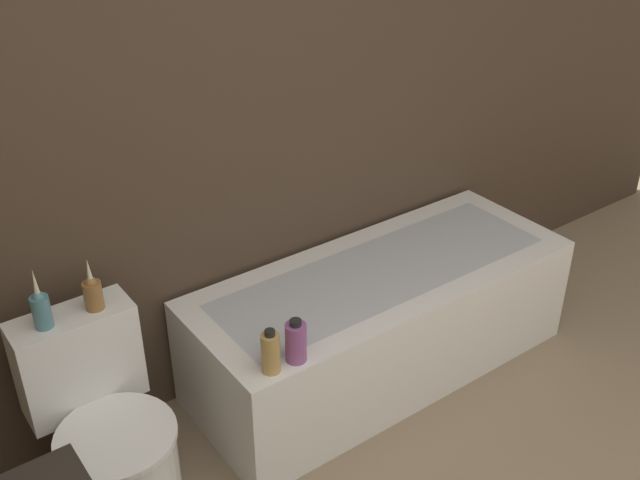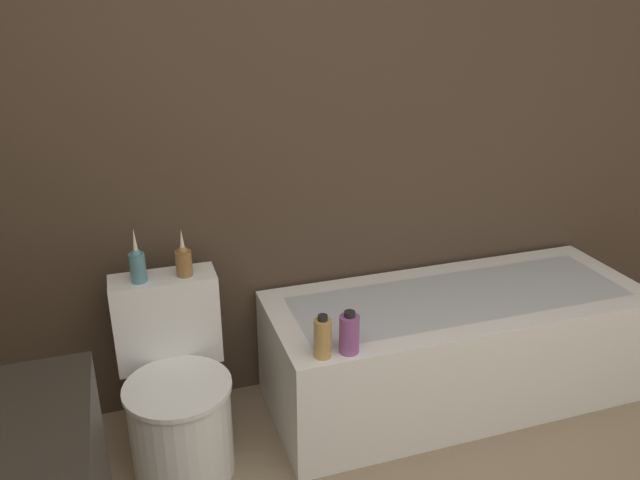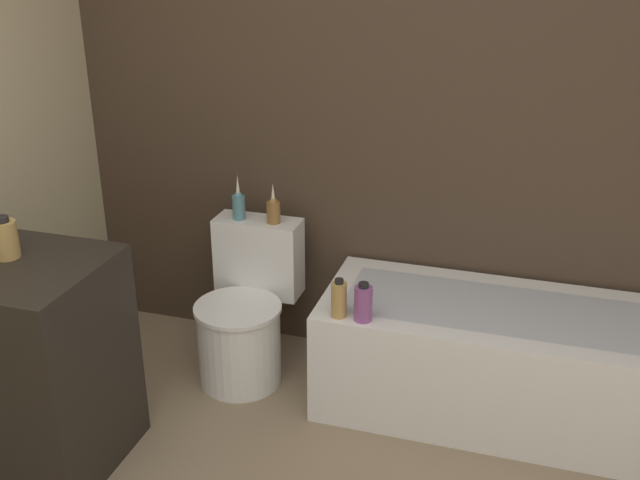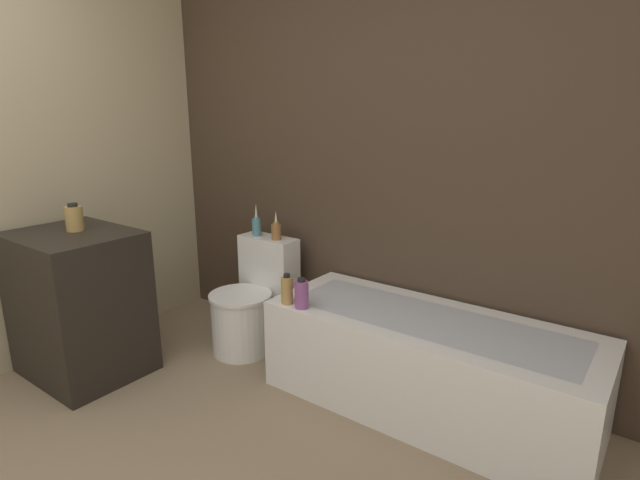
% 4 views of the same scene
% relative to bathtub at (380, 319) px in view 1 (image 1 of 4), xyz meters
% --- Properties ---
extents(wall_back_tiled, '(6.40, 0.06, 2.60)m').
position_rel_bathtub_xyz_m(wall_back_tiled, '(-0.70, 0.38, 1.04)').
color(wall_back_tiled, '#423326').
rests_on(wall_back_tiled, ground_plane).
extents(bathtub, '(1.70, 0.66, 0.51)m').
position_rel_bathtub_xyz_m(bathtub, '(0.00, 0.00, 0.00)').
color(bathtub, white).
rests_on(bathtub, ground).
extents(toilet, '(0.41, 0.57, 0.72)m').
position_rel_bathtub_xyz_m(toilet, '(-1.25, -0.03, 0.04)').
color(toilet, white).
rests_on(toilet, ground).
extents(vase_gold, '(0.06, 0.06, 0.22)m').
position_rel_bathtub_xyz_m(vase_gold, '(-1.34, 0.15, 0.54)').
color(vase_gold, teal).
rests_on(vase_gold, toilet).
extents(vase_silver, '(0.06, 0.06, 0.19)m').
position_rel_bathtub_xyz_m(vase_silver, '(-1.16, 0.15, 0.53)').
color(vase_silver, olive).
rests_on(vase_silver, toilet).
extents(shampoo_bottle_tall, '(0.07, 0.07, 0.17)m').
position_rel_bathtub_xyz_m(shampoo_bottle_tall, '(-0.73, -0.26, 0.33)').
color(shampoo_bottle_tall, tan).
rests_on(shampoo_bottle_tall, bathtub).
extents(shampoo_bottle_short, '(0.08, 0.08, 0.17)m').
position_rel_bathtub_xyz_m(shampoo_bottle_short, '(-0.62, -0.27, 0.33)').
color(shampoo_bottle_short, '#8C4C8C').
rests_on(shampoo_bottle_short, bathtub).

